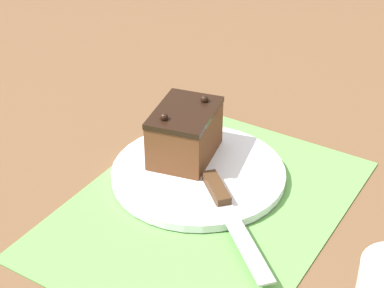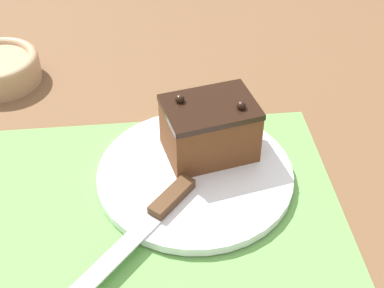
{
  "view_description": "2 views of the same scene",
  "coord_description": "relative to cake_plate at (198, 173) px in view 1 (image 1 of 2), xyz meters",
  "views": [
    {
      "loc": [
        0.6,
        0.35,
        0.55
      ],
      "look_at": [
        -0.07,
        -0.06,
        0.05
      ],
      "focal_mm": 60.0,
      "sensor_mm": 36.0,
      "label": 1
    },
    {
      "loc": [
        -0.0,
        0.45,
        0.5
      ],
      "look_at": [
        -0.06,
        -0.08,
        0.03
      ],
      "focal_mm": 50.0,
      "sensor_mm": 36.0,
      "label": 2
    }
  ],
  "objects": [
    {
      "name": "cake_plate",
      "position": [
        0.0,
        0.0,
        0.0
      ],
      "size": [
        0.25,
        0.25,
        0.01
      ],
      "color": "white",
      "rests_on": "placemat_woven"
    },
    {
      "name": "ground_plane",
      "position": [
        0.05,
        0.04,
        -0.01
      ],
      "size": [
        3.0,
        3.0,
        0.0
      ],
      "primitive_type": "plane",
      "color": "brown"
    },
    {
      "name": "placemat_woven",
      "position": [
        0.05,
        0.04,
        -0.01
      ],
      "size": [
        0.46,
        0.34,
        0.0
      ],
      "primitive_type": "cube",
      "color": "#609E4C",
      "rests_on": "ground_plane"
    },
    {
      "name": "serving_knife",
      "position": [
        0.06,
        0.08,
        0.01
      ],
      "size": [
        0.16,
        0.18,
        0.01
      ],
      "rotation": [
        0.0,
        0.0,
        5.56
      ],
      "color": "#472D19",
      "rests_on": "cake_plate"
    },
    {
      "name": "chocolate_cake",
      "position": [
        -0.02,
        -0.04,
        0.05
      ],
      "size": [
        0.13,
        0.11,
        0.09
      ],
      "rotation": [
        0.0,
        0.0,
        0.22
      ],
      "color": "brown",
      "rests_on": "cake_plate"
    }
  ]
}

